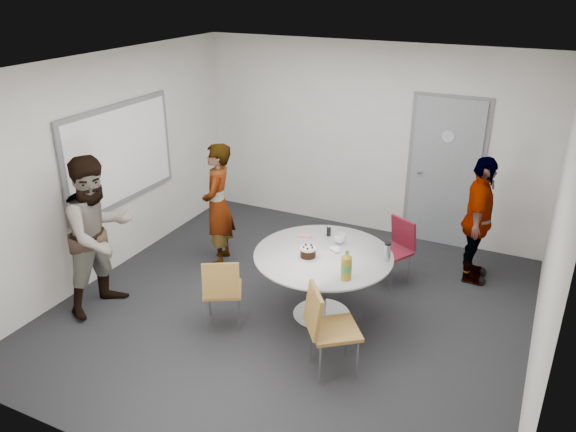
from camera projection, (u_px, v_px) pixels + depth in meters
The scene contains 15 objects.
floor at pixel (292, 309), 6.39m from camera, with size 5.00×5.00×0.00m, color black.
ceiling at pixel (293, 68), 5.31m from camera, with size 5.00×5.00×0.00m, color silver.
wall_back at pixel (368, 140), 7.91m from camera, with size 5.00×5.00×0.00m, color beige.
wall_left at pixel (108, 166), 6.84m from camera, with size 5.00×5.00×0.00m, color beige.
wall_right at pixel (553, 247), 4.85m from camera, with size 5.00×5.00×0.00m, color beige.
wall_front at pixel (135, 325), 3.79m from camera, with size 5.00×5.00×0.00m, color beige.
door at pixel (444, 173), 7.59m from camera, with size 1.02×0.17×2.12m.
whiteboard at pixel (120, 155), 6.95m from camera, with size 0.04×1.90×1.25m.
table at pixel (324, 263), 6.00m from camera, with size 1.49×1.49×1.09m.
chair_near_left at pixel (222, 287), 5.86m from camera, with size 0.55×0.57×0.84m.
chair_near_right at pixel (325, 323), 5.18m from camera, with size 0.64×0.63×0.92m.
chair_far at pixel (397, 245), 6.80m from camera, with size 0.54×0.55×0.82m.
person_main at pixel (218, 205), 7.13m from camera, with size 0.59×0.39×1.62m, color #A5C6EA.
person_left at pixel (99, 235), 6.12m from camera, with size 0.87×0.68×1.80m, color white.
person_right at pixel (478, 220), 6.72m from camera, with size 0.93×0.39×1.59m, color black.
Camera 1 is at (2.31, -4.90, 3.55)m, focal length 35.00 mm.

